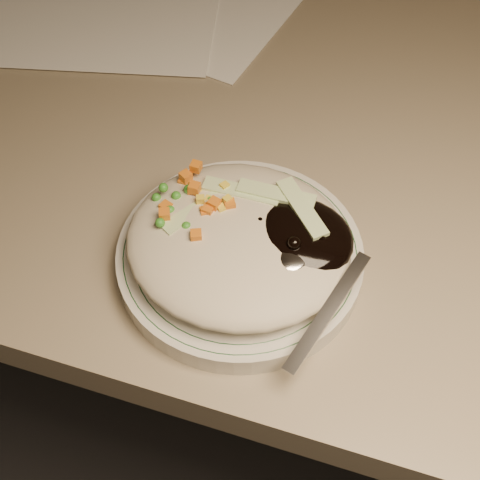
% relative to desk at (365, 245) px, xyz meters
% --- Properties ---
extents(desk, '(1.40, 0.70, 0.74)m').
position_rel_desk_xyz_m(desk, '(0.00, 0.00, 0.00)').
color(desk, gray).
rests_on(desk, ground).
extents(plate, '(0.22, 0.22, 0.02)m').
position_rel_desk_xyz_m(plate, '(-0.10, -0.21, 0.21)').
color(plate, silver).
rests_on(plate, desk).
extents(plate_rim, '(0.21, 0.21, 0.00)m').
position_rel_desk_xyz_m(plate_rim, '(-0.10, -0.21, 0.22)').
color(plate_rim, '#144723').
rests_on(plate_rim, plate).
extents(meal, '(0.21, 0.19, 0.05)m').
position_rel_desk_xyz_m(meal, '(-0.10, -0.21, 0.24)').
color(meal, '#B4AB92').
rests_on(meal, plate).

